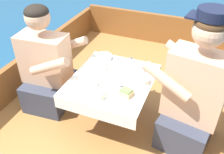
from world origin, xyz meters
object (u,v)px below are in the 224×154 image
(sandwich, at_px, (126,93))
(coffee_cup_port, at_px, (142,67))
(person_port, at_px, (47,69))
(coffee_cup_starboard, at_px, (102,66))
(tin_can, at_px, (101,95))
(person_starboard, at_px, (193,96))

(sandwich, xyz_separation_m, coffee_cup_port, (0.01, 0.35, 0.00))
(person_port, height_order, coffee_cup_port, person_port)
(coffee_cup_starboard, bearing_deg, sandwich, -40.77)
(person_port, distance_m, sandwich, 0.80)
(person_port, height_order, sandwich, person_port)
(coffee_cup_port, bearing_deg, tin_can, -110.83)
(person_port, bearing_deg, coffee_cup_starboard, 6.77)
(person_port, height_order, tin_can, person_port)
(person_port, distance_m, coffee_cup_starboard, 0.50)
(person_port, relative_size, tin_can, 13.92)
(person_port, distance_m, coffee_cup_port, 0.81)
(sandwich, xyz_separation_m, coffee_cup_starboard, (-0.29, 0.25, -0.00))
(person_port, distance_m, tin_can, 0.67)
(coffee_cup_starboard, relative_size, tin_can, 1.61)
(sandwich, bearing_deg, coffee_cup_starboard, 139.23)
(person_starboard, bearing_deg, coffee_cup_starboard, 4.25)
(coffee_cup_starboard, bearing_deg, tin_can, -67.61)
(person_port, relative_size, person_starboard, 0.88)
(person_starboard, xyz_separation_m, coffee_cup_port, (-0.43, 0.17, 0.03))
(person_port, bearing_deg, sandwich, -16.08)
(sandwich, height_order, coffee_cup_port, coffee_cup_port)
(coffee_cup_starboard, bearing_deg, person_port, -168.65)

